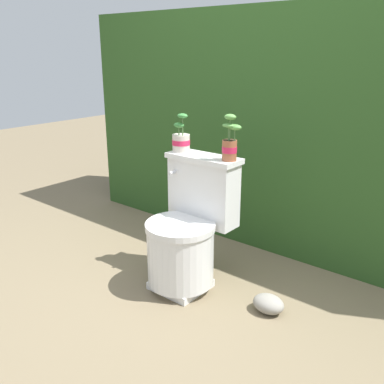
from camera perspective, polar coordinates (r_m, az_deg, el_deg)
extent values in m
plane|color=#75664C|center=(2.56, -0.56, -13.37)|extent=(12.00, 12.00, 0.00)
cube|color=#284C1E|center=(3.24, 13.23, 8.38)|extent=(3.19, 0.84, 1.62)
cube|color=silver|center=(2.61, -1.50, -12.16)|extent=(0.30, 0.28, 0.04)
cylinder|color=silver|center=(2.52, -1.54, -8.44)|extent=(0.39, 0.39, 0.33)
cylinder|color=silver|center=(2.44, -1.58, -4.56)|extent=(0.40, 0.40, 0.04)
cube|color=silver|center=(2.54, 1.51, 0.05)|extent=(0.43, 0.15, 0.38)
cube|color=silver|center=(2.48, 1.55, 4.55)|extent=(0.45, 0.18, 0.03)
cylinder|color=silver|center=(2.52, -2.61, 2.62)|extent=(0.02, 0.05, 0.02)
cylinder|color=beige|center=(2.57, -1.46, 6.55)|extent=(0.10, 0.10, 0.10)
cylinder|color=#D1234C|center=(2.57, -1.46, 6.66)|extent=(0.11, 0.11, 0.03)
cylinder|color=#332319|center=(2.56, -1.47, 7.53)|extent=(0.10, 0.10, 0.01)
cylinder|color=#4C753D|center=(2.54, -1.76, 8.14)|extent=(0.01, 0.01, 0.05)
ellipsoid|color=#387F38|center=(2.53, -1.77, 8.91)|extent=(0.07, 0.05, 0.03)
cylinder|color=#4C753D|center=(2.52, -1.26, 8.72)|extent=(0.01, 0.01, 0.11)
ellipsoid|color=#387F38|center=(2.51, -1.27, 10.12)|extent=(0.07, 0.05, 0.03)
cylinder|color=#9E5638|center=(2.36, 5.01, 5.55)|extent=(0.08, 0.08, 0.11)
cylinder|color=#D1234C|center=(2.36, 5.01, 5.68)|extent=(0.08, 0.08, 0.03)
cylinder|color=#332319|center=(2.35, 5.04, 6.76)|extent=(0.07, 0.07, 0.01)
cylinder|color=#4C753D|center=(2.33, 5.08, 8.28)|extent=(0.01, 0.01, 0.12)
ellipsoid|color=#569342|center=(2.32, 5.13, 9.94)|extent=(0.07, 0.05, 0.03)
cylinder|color=#4C753D|center=(2.33, 4.90, 7.76)|extent=(0.01, 0.01, 0.07)
ellipsoid|color=#569342|center=(2.33, 4.93, 8.82)|extent=(0.08, 0.05, 0.02)
cylinder|color=#4C753D|center=(2.33, 5.71, 7.59)|extent=(0.01, 0.01, 0.06)
ellipsoid|color=#569342|center=(2.33, 5.74, 8.59)|extent=(0.08, 0.05, 0.03)
ellipsoid|color=gray|center=(2.42, 10.15, -14.46)|extent=(0.17, 0.14, 0.10)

